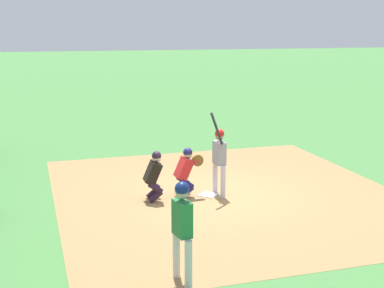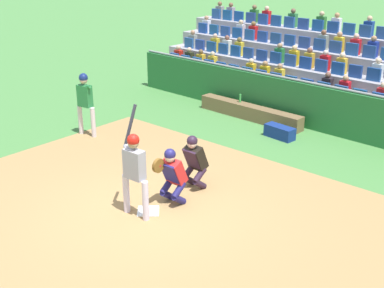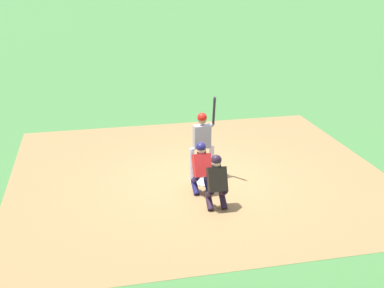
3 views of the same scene
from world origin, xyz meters
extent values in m
plane|color=#488441|center=(0.00, 0.00, 0.00)|extent=(160.00, 160.00, 0.00)
cube|color=#A37E4D|center=(0.00, 0.50, 0.00)|extent=(10.02, 9.13, 0.01)
cube|color=white|center=(0.00, 0.00, 0.02)|extent=(0.62, 0.62, 0.02)
cylinder|color=silver|center=(-0.21, 0.24, 0.42)|extent=(0.14, 0.14, 0.84)
cylinder|color=silver|center=(0.32, 0.29, 0.42)|extent=(0.14, 0.14, 0.84)
cube|color=#92909E|center=(0.05, 0.27, 1.13)|extent=(0.45, 0.26, 0.59)
sphere|color=#9E8159|center=(0.05, 0.27, 1.58)|extent=(0.22, 0.22, 0.22)
sphere|color=red|center=(0.05, 0.27, 1.64)|extent=(0.24, 0.24, 0.24)
cylinder|color=#92909E|center=(0.11, 0.25, 1.41)|extent=(0.46, 0.10, 0.14)
cylinder|color=#92909E|center=(0.28, 0.26, 1.41)|extent=(0.17, 0.14, 0.13)
cylinder|color=#24232C|center=(0.32, 0.10, 1.83)|extent=(0.10, 0.34, 0.81)
sphere|color=black|center=(0.33, 0.24, 1.44)|extent=(0.06, 0.06, 0.06)
cylinder|color=navy|center=(-0.28, -0.61, 0.15)|extent=(0.17, 0.39, 0.34)
cylinder|color=navy|center=(-0.28, -0.61, 0.37)|extent=(0.17, 0.39, 0.33)
cylinder|color=navy|center=(0.04, -0.59, 0.15)|extent=(0.17, 0.39, 0.34)
cylinder|color=navy|center=(0.04, -0.59, 0.37)|extent=(0.17, 0.39, 0.33)
cube|color=red|center=(-0.12, -0.64, 0.73)|extent=(0.45, 0.48, 0.60)
cube|color=navy|center=(-0.13, -0.52, 0.73)|extent=(0.40, 0.26, 0.44)
sphere|color=beige|center=(-0.13, -0.52, 1.09)|extent=(0.22, 0.22, 0.22)
cube|color=black|center=(-0.13, -0.52, 1.09)|extent=(0.21, 0.13, 0.20)
sphere|color=navy|center=(-0.13, -0.52, 1.15)|extent=(0.24, 0.24, 0.24)
cylinder|color=brown|center=(-0.03, -0.29, 0.95)|extent=(0.09, 0.30, 0.30)
cylinder|color=red|center=(0.02, -0.46, 0.88)|extent=(0.18, 0.40, 0.22)
cylinder|color=#2D1C30|center=(-0.11, -1.44, 0.15)|extent=(0.14, 0.39, 0.34)
cylinder|color=#2D1C30|center=(-0.11, -1.44, 0.37)|extent=(0.14, 0.38, 0.33)
cylinder|color=#2D1C30|center=(0.21, -1.44, 0.15)|extent=(0.14, 0.39, 0.34)
cylinder|color=#2D1C30|center=(0.21, -1.44, 0.37)|extent=(0.14, 0.38, 0.33)
cube|color=black|center=(0.05, -1.48, 0.73)|extent=(0.43, 0.44, 0.60)
cube|color=#2D1C30|center=(0.05, -1.36, 0.73)|extent=(0.38, 0.23, 0.44)
sphere|color=beige|center=(0.05, -1.37, 1.09)|extent=(0.22, 0.22, 0.22)
cube|color=black|center=(0.05, -1.37, 1.09)|extent=(0.20, 0.12, 0.20)
sphere|color=#2D1C30|center=(0.05, -1.37, 1.16)|extent=(0.24, 0.24, 0.24)
cylinder|color=silver|center=(4.84, -1.78, 0.43)|extent=(0.15, 0.15, 0.86)
cylinder|color=silver|center=(4.36, -1.88, 0.43)|extent=(0.15, 0.15, 0.86)
cube|color=#25783C|center=(4.60, -1.83, 1.17)|extent=(0.44, 0.29, 0.61)
sphere|color=#CDA48E|center=(4.60, -1.83, 1.63)|extent=(0.22, 0.22, 0.22)
sphere|color=navy|center=(4.60, -1.83, 1.69)|extent=(0.25, 0.25, 0.25)
cylinder|color=#25783C|center=(4.54, -1.81, 1.46)|extent=(0.44, 0.12, 0.14)
cylinder|color=#25783C|center=(4.38, -1.85, 1.46)|extent=(0.17, 0.13, 0.13)
camera|label=1|loc=(13.01, -3.88, 4.36)|focal=51.00mm
camera|label=2|loc=(-6.91, 6.04, 5.09)|focal=47.39mm
camera|label=3|loc=(-2.23, -11.12, 5.24)|focal=45.66mm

